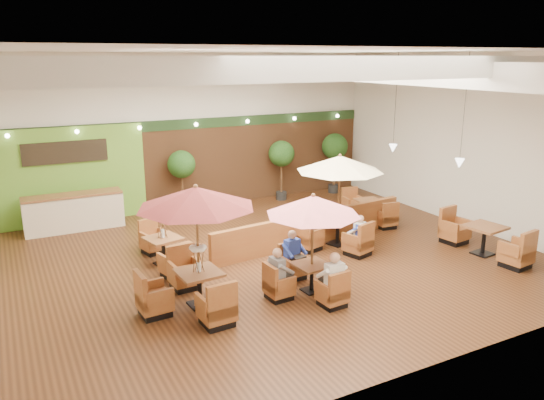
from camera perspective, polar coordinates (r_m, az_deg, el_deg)
room at (r=14.95m, az=-1.46°, el=8.52°), size 14.04×14.00×5.52m
service_counter at (r=17.96m, az=-20.53°, el=-1.24°), size 3.00×0.75×1.18m
booth_divider at (r=15.67m, az=4.41°, el=-3.06°), size 6.79×0.96×0.94m
table_0 at (r=11.42m, az=-8.41°, el=-2.26°), size 2.65×2.73×2.77m
table_1 at (r=12.09m, az=4.19°, el=-2.32°), size 2.28×2.35×2.39m
table_2 at (r=15.23m, az=7.04°, el=2.11°), size 2.65×2.79×2.71m
table_3 at (r=14.38m, az=-11.62°, el=-4.94°), size 1.03×2.65×1.53m
table_4 at (r=15.94m, az=21.81°, el=-4.07°), size 1.06×2.90×1.06m
table_5 at (r=18.14m, az=10.34°, el=-1.12°), size 0.91×2.48×0.91m
topiary_0 at (r=18.65m, az=-9.71°, el=3.54°), size 0.96×0.96×2.24m
topiary_1 at (r=20.18m, az=1.03°, el=4.75°), size 0.99×0.99×2.30m
topiary_2 at (r=21.41m, az=6.77°, el=5.49°), size 1.04×1.04×2.41m
diner_0 at (r=11.77m, az=6.58°, el=-7.90°), size 0.40×0.32×0.82m
diner_1 at (r=13.15m, az=2.31°, el=-5.36°), size 0.41×0.35×0.78m
diner_2 at (r=12.04m, az=0.76°, el=-7.33°), size 0.34×0.40×0.78m
diner_3 at (r=14.82m, az=9.28°, el=-3.25°), size 0.39×0.35×0.71m
diner_4 at (r=14.82m, az=9.28°, el=-3.25°), size 0.40×0.37×0.71m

